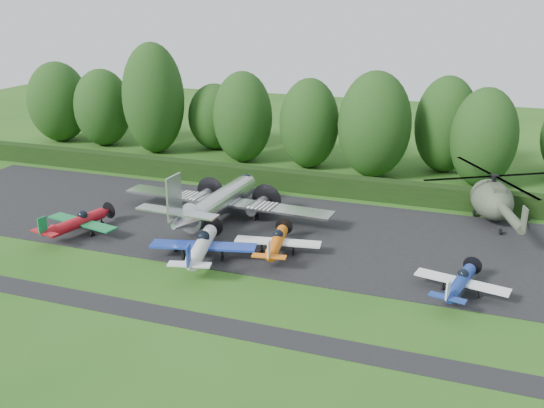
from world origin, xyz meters
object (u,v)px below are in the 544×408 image
(light_plane_orange, at_px, (277,242))
(light_plane_blue, at_px, (460,282))
(light_plane_white, at_px, (202,246))
(helicopter, at_px, (492,196))
(light_plane_red, at_px, (78,222))
(transport_plane, at_px, (219,202))

(light_plane_orange, distance_m, light_plane_blue, 13.82)
(light_plane_white, distance_m, light_plane_blue, 18.52)
(light_plane_blue, distance_m, helicopter, 15.74)
(light_plane_orange, height_order, light_plane_blue, light_plane_orange)
(light_plane_red, bearing_deg, transport_plane, 23.86)
(transport_plane, height_order, light_plane_blue, transport_plane)
(transport_plane, bearing_deg, light_plane_blue, -22.74)
(light_plane_red, relative_size, light_plane_white, 0.87)
(light_plane_white, bearing_deg, light_plane_red, -173.15)
(light_plane_white, height_order, light_plane_orange, light_plane_white)
(light_plane_white, height_order, helicopter, helicopter)
(light_plane_blue, xyz_separation_m, helicopter, (1.64, 15.60, 1.27))
(light_plane_blue, relative_size, helicopter, 0.43)
(transport_plane, relative_size, light_plane_red, 2.71)
(light_plane_orange, height_order, helicopter, helicopter)
(light_plane_red, distance_m, light_plane_blue, 30.60)
(light_plane_red, height_order, light_plane_white, light_plane_white)
(light_plane_blue, height_order, helicopter, helicopter)
(light_plane_white, distance_m, light_plane_orange, 5.76)
(light_plane_white, xyz_separation_m, light_plane_orange, (4.85, 3.10, -0.21))
(light_plane_orange, bearing_deg, light_plane_white, -138.23)
(transport_plane, bearing_deg, light_plane_red, -147.62)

